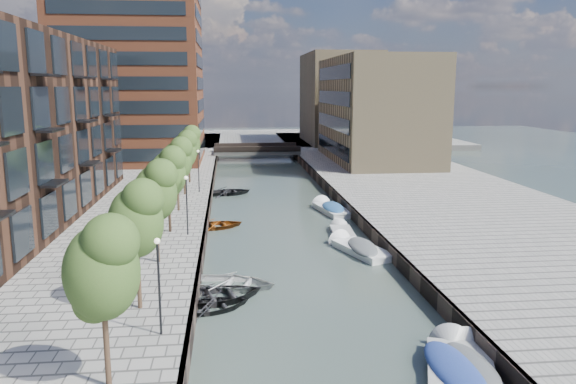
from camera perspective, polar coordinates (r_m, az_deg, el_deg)
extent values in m
plane|color=#38473F|center=(55.49, -1.53, -0.88)|extent=(300.00, 300.00, 0.00)
cube|color=gray|center=(58.83, 14.19, -0.05)|extent=(20.00, 140.00, 1.00)
cube|color=#332823|center=(55.26, -7.85, -0.50)|extent=(0.25, 140.00, 1.00)
cube|color=#332823|center=(56.19, 4.68, -0.24)|extent=(0.25, 140.00, 1.00)
cube|color=gray|center=(114.77, -3.92, 5.34)|extent=(80.00, 40.00, 1.00)
cube|color=black|center=(47.02, -25.74, 5.83)|extent=(8.00, 38.00, 14.00)
cube|color=brown|center=(80.37, -15.63, 13.78)|extent=(18.00, 18.00, 30.00)
cube|color=#917D59|center=(78.91, 8.92, 8.29)|extent=(12.00, 25.00, 14.00)
cube|color=#917D59|center=(104.21, 5.22, 9.47)|extent=(12.00, 20.00, 16.00)
cube|color=gray|center=(86.86, -3.22, 4.17)|extent=(13.00, 6.00, 0.60)
cube|color=#332823|center=(84.02, -3.13, 4.36)|extent=(13.00, 0.40, 0.80)
cube|color=#332823|center=(89.58, -3.31, 4.75)|extent=(13.00, 0.40, 0.80)
cylinder|color=#382619|center=(20.53, -17.96, -14.35)|extent=(0.20, 0.20, 3.20)
ellipsoid|color=#31501E|center=(19.56, -18.42, -7.08)|extent=(2.50, 2.50, 3.25)
cylinder|color=#382619|center=(26.94, -14.94, -8.11)|extent=(0.20, 0.20, 3.20)
ellipsoid|color=#31501E|center=(26.20, -15.23, -2.46)|extent=(2.50, 2.50, 3.25)
cylinder|color=#382619|center=(33.58, -13.14, -4.29)|extent=(0.20, 0.20, 3.20)
ellipsoid|color=#31501E|center=(32.99, -13.34, 0.29)|extent=(2.50, 2.50, 3.25)
cylinder|color=#382619|center=(40.34, -11.96, -1.74)|extent=(0.20, 0.20, 3.20)
ellipsoid|color=#31501E|center=(39.85, -12.11, 2.09)|extent=(2.50, 2.50, 3.25)
cylinder|color=#382619|center=(47.17, -11.11, 0.08)|extent=(0.20, 0.20, 3.20)
ellipsoid|color=#31501E|center=(46.76, -11.23, 3.36)|extent=(2.50, 2.50, 3.25)
cylinder|color=#382619|center=(54.05, -10.48, 1.44)|extent=(0.20, 0.20, 3.20)
ellipsoid|color=#31501E|center=(53.68, -10.58, 4.31)|extent=(2.50, 2.50, 3.25)
cylinder|color=#382619|center=(60.95, -10.00, 2.49)|extent=(0.20, 0.20, 3.20)
ellipsoid|color=#31501E|center=(60.63, -10.08, 5.03)|extent=(2.50, 2.50, 3.25)
cylinder|color=black|center=(23.82, -12.95, -9.51)|extent=(0.10, 0.10, 4.00)
sphere|color=#FFF2CC|center=(23.21, -13.16, -4.87)|extent=(0.24, 0.24, 0.24)
cylinder|color=black|center=(39.16, -10.23, -1.45)|extent=(0.10, 0.10, 4.00)
sphere|color=#FFF2CC|center=(38.80, -10.33, 1.44)|extent=(0.24, 0.24, 0.24)
cylinder|color=black|center=(54.88, -9.07, 2.04)|extent=(0.10, 0.10, 4.00)
sphere|color=#FFF2CC|center=(54.63, -9.13, 4.12)|extent=(0.24, 0.24, 0.24)
imported|color=black|center=(30.32, -7.23, -10.91)|extent=(5.84, 4.87, 1.04)
imported|color=black|center=(29.22, -7.89, -11.77)|extent=(4.85, 4.06, 0.86)
imported|color=#7D390D|center=(45.20, -7.33, -3.64)|extent=(5.13, 4.28, 0.92)
imported|color=#BCBDBA|center=(32.08, -5.63, -9.64)|extent=(5.62, 4.68, 1.00)
imported|color=black|center=(58.94, -6.16, -0.25)|extent=(5.60, 4.56, 1.02)
cube|color=#AFAEAD|center=(23.52, 16.50, -17.82)|extent=(3.48, 5.46, 0.72)
cube|color=#AFAEAD|center=(23.34, 16.56, -16.98)|extent=(3.60, 5.59, 0.11)
cone|color=#AFAEAD|center=(25.78, 16.20, -15.02)|extent=(2.12, 1.57, 1.89)
ellipsoid|color=navy|center=(23.32, 16.56, -16.86)|extent=(3.23, 5.00, 0.62)
cube|color=silver|center=(24.02, 18.11, -17.30)|extent=(3.04, 4.77, 0.63)
cube|color=silver|center=(23.87, 18.16, -16.58)|extent=(3.15, 4.89, 0.10)
cone|color=silver|center=(26.00, 17.71, -14.92)|extent=(1.85, 1.37, 1.65)
ellipsoid|color=#4B4E52|center=(23.85, 18.17, -16.47)|extent=(2.82, 4.37, 0.54)
cube|color=#BDBCBB|center=(42.61, 5.59, -4.43)|extent=(1.75, 4.11, 0.57)
cube|color=#BDBCBB|center=(42.53, 5.60, -4.03)|extent=(1.82, 4.20, 0.09)
cone|color=#BDBCBB|center=(44.52, 5.24, -3.70)|extent=(1.53, 0.88, 1.49)
cube|color=white|center=(50.24, 4.59, -2.07)|extent=(2.85, 5.40, 0.72)
cube|color=white|center=(50.16, 4.60, -1.63)|extent=(2.96, 5.53, 0.11)
cone|color=white|center=(52.57, 3.56, -1.42)|extent=(2.05, 1.35, 1.90)
ellipsoid|color=navy|center=(50.15, 4.60, -1.57)|extent=(2.65, 4.94, 0.62)
cube|color=white|center=(38.37, 7.58, -6.16)|extent=(3.46, 5.33, 0.71)
cube|color=white|center=(38.27, 7.59, -5.62)|extent=(3.58, 5.46, 0.11)
cone|color=white|center=(40.37, 5.60, -5.19)|extent=(2.07, 1.55, 1.85)
ellipsoid|color=#4D5254|center=(38.25, 7.59, -5.54)|extent=(3.21, 4.88, 0.61)
imported|color=silver|center=(76.22, 6.27, 3.51)|extent=(2.69, 4.37, 1.39)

